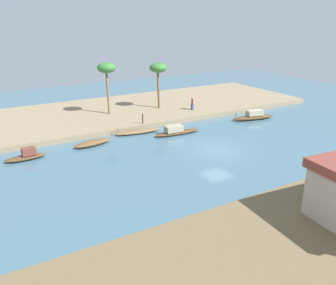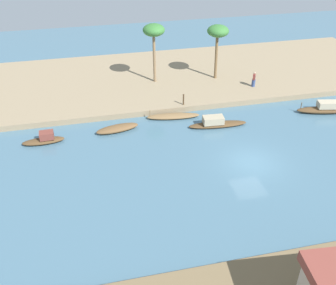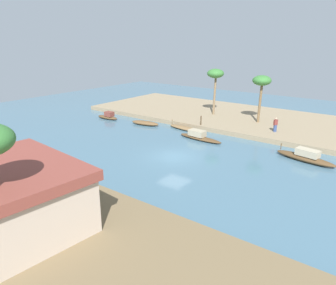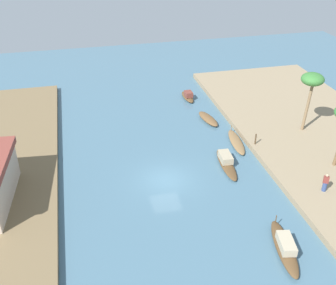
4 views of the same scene
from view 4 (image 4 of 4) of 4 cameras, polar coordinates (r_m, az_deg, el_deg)
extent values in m
plane|color=#476B7F|center=(34.83, -0.32, -5.24)|extent=(77.47, 77.47, 0.00)
ellipsoid|color=brown|center=(29.46, 15.97, -13.99)|extent=(5.48, 2.16, 0.54)
cube|color=tan|center=(28.96, 16.22, -13.40)|extent=(2.08, 1.29, 0.59)
cylinder|color=brown|center=(30.76, 14.89, -10.26)|extent=(0.07, 0.07, 0.59)
ellipsoid|color=brown|center=(44.18, 5.64, 3.33)|extent=(3.87, 1.77, 0.53)
ellipsoid|color=brown|center=(40.33, 9.54, 0.07)|extent=(4.91, 1.64, 0.40)
cylinder|color=brown|center=(41.89, 8.86, 2.05)|extent=(0.07, 0.07, 0.56)
ellipsoid|color=brown|center=(49.33, 2.76, 6.40)|extent=(3.42, 1.12, 0.42)
cube|color=brown|center=(48.83, 2.89, 6.79)|extent=(1.15, 0.87, 0.60)
ellipsoid|color=brown|center=(36.83, 8.18, -3.04)|extent=(5.26, 1.43, 0.37)
cube|color=tan|center=(36.90, 8.05, -2.03)|extent=(1.86, 1.10, 0.62)
cylinder|color=#33477A|center=(34.80, 21.06, -5.79)|extent=(0.49, 0.49, 0.76)
cube|color=brown|center=(34.42, 21.27, -4.87)|extent=(0.41, 0.48, 0.60)
sphere|color=tan|center=(34.21, 21.39, -4.32)|extent=(0.21, 0.21, 0.21)
cylinder|color=#4C3823|center=(39.38, 12.16, 0.48)|extent=(0.14, 0.14, 1.08)
cylinder|color=#7F6647|center=(42.44, 18.92, 4.71)|extent=(0.28, 0.52, 4.98)
ellipsoid|color=#387533|center=(41.33, 19.59, 8.35)|extent=(2.19, 2.19, 1.20)
camera|label=1|loc=(50.79, -34.92, 15.44)|focal=37.99mm
camera|label=2|loc=(42.25, -38.02, 20.89)|focal=41.51mm
camera|label=3|loc=(22.16, -57.71, -12.77)|focal=34.35mm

